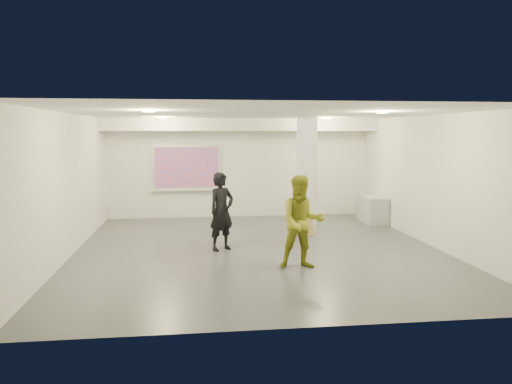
{
  "coord_description": "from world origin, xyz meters",
  "views": [
    {
      "loc": [
        -1.43,
        -10.77,
        2.6
      ],
      "look_at": [
        0.0,
        0.4,
        1.25
      ],
      "focal_mm": 35.0,
      "sensor_mm": 36.0,
      "label": 1
    }
  ],
  "objects": [
    {
      "name": "woman",
      "position": [
        -0.8,
        0.1,
        0.86
      ],
      "size": [
        0.75,
        0.69,
        1.73
      ],
      "primitive_type": "imported",
      "rotation": [
        0.0,
        0.0,
        0.59
      ],
      "color": "black",
      "rests_on": "floor"
    },
    {
      "name": "column",
      "position": [
        1.5,
        1.8,
        1.5
      ],
      "size": [
        0.52,
        0.52,
        3.0
      ],
      "primitive_type": "cylinder",
      "color": "silver",
      "rests_on": "floor"
    },
    {
      "name": "wall_right",
      "position": [
        4.0,
        0.0,
        1.5
      ],
      "size": [
        0.01,
        9.0,
        3.0
      ],
      "primitive_type": "cube",
      "color": "silver",
      "rests_on": "floor"
    },
    {
      "name": "projection_screen",
      "position": [
        -1.6,
        4.45,
        1.53
      ],
      "size": [
        2.1,
        0.13,
        1.42
      ],
      "color": "silver",
      "rests_on": "wall_back"
    },
    {
      "name": "wall_front",
      "position": [
        0.0,
        -4.5,
        1.5
      ],
      "size": [
        8.0,
        0.01,
        3.0
      ],
      "primitive_type": "cube",
      "color": "silver",
      "rests_on": "floor"
    },
    {
      "name": "wall_back",
      "position": [
        0.0,
        4.5,
        1.5
      ],
      "size": [
        8.0,
        0.01,
        3.0
      ],
      "primitive_type": "cube",
      "color": "silver",
      "rests_on": "floor"
    },
    {
      "name": "wall_left",
      "position": [
        -4.0,
        0.0,
        1.5
      ],
      "size": [
        0.01,
        9.0,
        3.0
      ],
      "primitive_type": "cube",
      "color": "silver",
      "rests_on": "floor"
    },
    {
      "name": "man",
      "position": [
        0.63,
        -1.58,
        0.9
      ],
      "size": [
        0.9,
        0.71,
        1.79
      ],
      "primitive_type": "imported",
      "rotation": [
        0.0,
        0.0,
        -0.04
      ],
      "color": "olive",
      "rests_on": "floor"
    },
    {
      "name": "floor",
      "position": [
        0.0,
        0.0,
        0.0
      ],
      "size": [
        8.0,
        9.0,
        0.01
      ],
      "primitive_type": "cube",
      "color": "#373A3F",
      "rests_on": "ground"
    },
    {
      "name": "papers_stack",
      "position": [
        3.69,
        2.85,
        0.78
      ],
      "size": [
        0.29,
        0.37,
        0.02
      ],
      "primitive_type": "cube",
      "rotation": [
        0.0,
        0.0,
        -0.06
      ],
      "color": "silver",
      "rests_on": "credenza"
    },
    {
      "name": "cardboard_back",
      "position": [
        1.29,
        1.39,
        0.29
      ],
      "size": [
        0.54,
        0.25,
        0.58
      ],
      "primitive_type": "cube",
      "rotation": [
        -0.11,
        0.0,
        0.28
      ],
      "color": "#9E7D4D",
      "rests_on": "floor"
    },
    {
      "name": "downlight_ne",
      "position": [
        2.2,
        2.5,
        2.98
      ],
      "size": [
        0.22,
        0.22,
        0.02
      ],
      "primitive_type": "cylinder",
      "color": "#FFF88F",
      "rests_on": "ceiling"
    },
    {
      "name": "downlight_nw",
      "position": [
        -2.2,
        2.5,
        2.98
      ],
      "size": [
        0.22,
        0.22,
        0.02
      ],
      "primitive_type": "cylinder",
      "color": "#FFF88F",
      "rests_on": "ceiling"
    },
    {
      "name": "credenza",
      "position": [
        3.72,
        2.95,
        0.39
      ],
      "size": [
        0.59,
        1.34,
        0.77
      ],
      "primitive_type": "cube",
      "rotation": [
        0.0,
        0.0,
        -0.03
      ],
      "color": "#999B9E",
      "rests_on": "floor"
    },
    {
      "name": "downlight_sw",
      "position": [
        -2.2,
        -1.5,
        2.98
      ],
      "size": [
        0.22,
        0.22,
        0.02
      ],
      "primitive_type": "cylinder",
      "color": "#FFF88F",
      "rests_on": "ceiling"
    },
    {
      "name": "cardboard_front",
      "position": [
        1.33,
        1.37,
        0.28
      ],
      "size": [
        0.52,
        0.17,
        0.57
      ],
      "primitive_type": "cube",
      "rotation": [
        -0.19,
        0.0,
        -0.02
      ],
      "color": "#9E7D4D",
      "rests_on": "floor"
    },
    {
      "name": "ceiling",
      "position": [
        0.0,
        0.0,
        3.0
      ],
      "size": [
        8.0,
        9.0,
        0.01
      ],
      "primitive_type": "cube",
      "color": "white",
      "rests_on": "floor"
    },
    {
      "name": "downlight_se",
      "position": [
        2.2,
        -1.5,
        2.98
      ],
      "size": [
        0.22,
        0.22,
        0.02
      ],
      "primitive_type": "cylinder",
      "color": "#FFF88F",
      "rests_on": "ceiling"
    },
    {
      "name": "soffit_band",
      "position": [
        0.0,
        3.95,
        2.82
      ],
      "size": [
        8.0,
        1.1,
        0.36
      ],
      "primitive_type": "cube",
      "color": "silver",
      "rests_on": "ceiling"
    }
  ]
}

